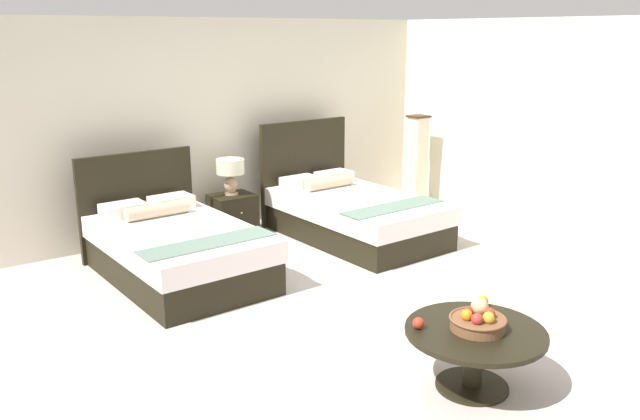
{
  "coord_description": "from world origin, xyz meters",
  "views": [
    {
      "loc": [
        -3.65,
        -4.46,
        2.43
      ],
      "look_at": [
        -0.11,
        0.42,
        0.78
      ],
      "focal_mm": 36.6,
      "sensor_mm": 36.0,
      "label": 1
    }
  ],
  "objects_px": {
    "bed_near_corner": "(352,213)",
    "loose_orange": "(483,301)",
    "table_lamp": "(230,171)",
    "floor_lamp_corner": "(417,162)",
    "coffee_table": "(475,344)",
    "loose_apple": "(418,323)",
    "fruit_bowl": "(478,320)",
    "nightstand": "(233,215)",
    "bed_near_window": "(176,248)"
  },
  "relations": [
    {
      "from": "bed_near_window",
      "to": "coffee_table",
      "type": "xyz_separation_m",
      "value": [
        0.79,
        -3.23,
        0.03
      ]
    },
    {
      "from": "floor_lamp_corner",
      "to": "table_lamp",
      "type": "bearing_deg",
      "value": 173.62
    },
    {
      "from": "bed_near_corner",
      "to": "table_lamp",
      "type": "xyz_separation_m",
      "value": [
        -1.15,
        0.92,
        0.51
      ]
    },
    {
      "from": "table_lamp",
      "to": "fruit_bowl",
      "type": "bearing_deg",
      "value": -94.72
    },
    {
      "from": "bed_near_window",
      "to": "nightstand",
      "type": "xyz_separation_m",
      "value": [
        1.15,
        0.91,
        -0.05
      ]
    },
    {
      "from": "coffee_table",
      "to": "loose_apple",
      "type": "relative_size",
      "value": 11.94
    },
    {
      "from": "table_lamp",
      "to": "fruit_bowl",
      "type": "distance_m",
      "value": 4.19
    },
    {
      "from": "table_lamp",
      "to": "loose_orange",
      "type": "height_order",
      "value": "table_lamp"
    },
    {
      "from": "bed_near_corner",
      "to": "floor_lamp_corner",
      "type": "xyz_separation_m",
      "value": [
        1.66,
        0.61,
        0.35
      ]
    },
    {
      "from": "nightstand",
      "to": "loose_orange",
      "type": "relative_size",
      "value": 6.02
    },
    {
      "from": "bed_near_corner",
      "to": "nightstand",
      "type": "distance_m",
      "value": 1.46
    },
    {
      "from": "coffee_table",
      "to": "floor_lamp_corner",
      "type": "bearing_deg",
      "value": 50.6
    },
    {
      "from": "bed_near_corner",
      "to": "loose_orange",
      "type": "distance_m",
      "value": 3.24
    },
    {
      "from": "nightstand",
      "to": "loose_orange",
      "type": "xyz_separation_m",
      "value": [
        -0.02,
        -3.91,
        0.23
      ]
    },
    {
      "from": "bed_near_window",
      "to": "coffee_table",
      "type": "distance_m",
      "value": 3.33
    },
    {
      "from": "loose_orange",
      "to": "floor_lamp_corner",
      "type": "distance_m",
      "value": 4.59
    },
    {
      "from": "coffee_table",
      "to": "fruit_bowl",
      "type": "xyz_separation_m",
      "value": [
        0.02,
        -0.0,
        0.17
      ]
    },
    {
      "from": "loose_orange",
      "to": "bed_near_corner",
      "type": "bearing_deg",
      "value": 68.87
    },
    {
      "from": "fruit_bowl",
      "to": "loose_apple",
      "type": "distance_m",
      "value": 0.41
    },
    {
      "from": "bed_near_window",
      "to": "fruit_bowl",
      "type": "xyz_separation_m",
      "value": [
        0.81,
        -3.24,
        0.2
      ]
    },
    {
      "from": "floor_lamp_corner",
      "to": "fruit_bowl",
      "type": "bearing_deg",
      "value": -129.25
    },
    {
      "from": "loose_apple",
      "to": "floor_lamp_corner",
      "type": "height_order",
      "value": "floor_lamp_corner"
    },
    {
      "from": "bed_near_corner",
      "to": "loose_orange",
      "type": "height_order",
      "value": "bed_near_corner"
    },
    {
      "from": "table_lamp",
      "to": "floor_lamp_corner",
      "type": "bearing_deg",
      "value": -6.38
    },
    {
      "from": "bed_near_corner",
      "to": "coffee_table",
      "type": "height_order",
      "value": "bed_near_corner"
    },
    {
      "from": "fruit_bowl",
      "to": "loose_apple",
      "type": "xyz_separation_m",
      "value": [
        -0.33,
        0.25,
        -0.03
      ]
    },
    {
      "from": "coffee_table",
      "to": "loose_apple",
      "type": "bearing_deg",
      "value": 141.83
    },
    {
      "from": "coffee_table",
      "to": "fruit_bowl",
      "type": "distance_m",
      "value": 0.18
    },
    {
      "from": "table_lamp",
      "to": "floor_lamp_corner",
      "type": "relative_size",
      "value": 0.34
    },
    {
      "from": "coffee_table",
      "to": "floor_lamp_corner",
      "type": "xyz_separation_m",
      "value": [
        3.17,
        3.85,
        0.31
      ]
    },
    {
      "from": "fruit_bowl",
      "to": "loose_apple",
      "type": "relative_size",
      "value": 4.83
    },
    {
      "from": "bed_near_window",
      "to": "bed_near_corner",
      "type": "height_order",
      "value": "bed_near_corner"
    },
    {
      "from": "floor_lamp_corner",
      "to": "coffee_table",
      "type": "bearing_deg",
      "value": -129.4
    },
    {
      "from": "bed_near_corner",
      "to": "nightstand",
      "type": "xyz_separation_m",
      "value": [
        -1.15,
        0.9,
        -0.05
      ]
    },
    {
      "from": "coffee_table",
      "to": "fruit_bowl",
      "type": "relative_size",
      "value": 2.47
    },
    {
      "from": "bed_near_window",
      "to": "loose_apple",
      "type": "height_order",
      "value": "bed_near_window"
    },
    {
      "from": "loose_apple",
      "to": "bed_near_corner",
      "type": "bearing_deg",
      "value": 58.81
    },
    {
      "from": "fruit_bowl",
      "to": "nightstand",
      "type": "bearing_deg",
      "value": 85.26
    },
    {
      "from": "coffee_table",
      "to": "fruit_bowl",
      "type": "bearing_deg",
      "value": -7.27
    },
    {
      "from": "nightstand",
      "to": "coffee_table",
      "type": "height_order",
      "value": "nightstand"
    },
    {
      "from": "fruit_bowl",
      "to": "floor_lamp_corner",
      "type": "bearing_deg",
      "value": 50.75
    },
    {
      "from": "loose_orange",
      "to": "floor_lamp_corner",
      "type": "height_order",
      "value": "floor_lamp_corner"
    },
    {
      "from": "nightstand",
      "to": "coffee_table",
      "type": "bearing_deg",
      "value": -94.95
    },
    {
      "from": "table_lamp",
      "to": "loose_apple",
      "type": "relative_size",
      "value": 5.37
    },
    {
      "from": "bed_near_corner",
      "to": "table_lamp",
      "type": "bearing_deg",
      "value": 141.23
    },
    {
      "from": "table_lamp",
      "to": "loose_orange",
      "type": "relative_size",
      "value": 5.11
    },
    {
      "from": "coffee_table",
      "to": "bed_near_window",
      "type": "bearing_deg",
      "value": 103.75
    },
    {
      "from": "coffee_table",
      "to": "loose_apple",
      "type": "height_order",
      "value": "loose_apple"
    },
    {
      "from": "coffee_table",
      "to": "loose_orange",
      "type": "bearing_deg",
      "value": 34.28
    },
    {
      "from": "table_lamp",
      "to": "coffee_table",
      "type": "distance_m",
      "value": 4.21
    }
  ]
}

